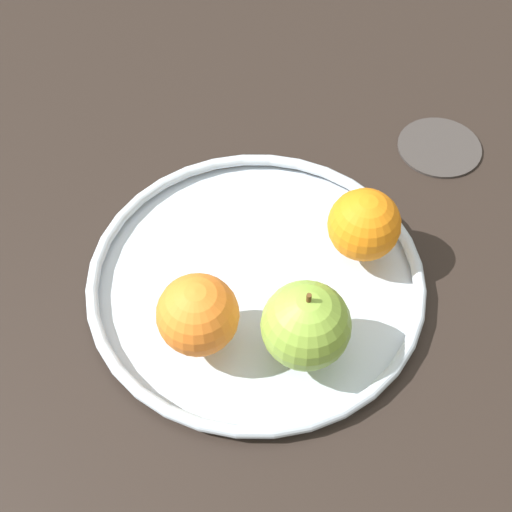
{
  "coord_description": "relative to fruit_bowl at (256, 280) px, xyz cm",
  "views": [
    {
      "loc": [
        36.06,
        -19.06,
        59.92
      ],
      "look_at": [
        0.0,
        0.0,
        4.8
      ],
      "focal_mm": 51.61,
      "sensor_mm": 36.0,
      "label": 1
    }
  ],
  "objects": [
    {
      "name": "ground_plane",
      "position": [
        0.0,
        0.0,
        -2.92
      ],
      "size": [
        150.65,
        150.65,
        4.0
      ],
      "primitive_type": "cube",
      "color": "black"
    },
    {
      "name": "orange_back_right",
      "position": [
        1.89,
        10.68,
        4.41
      ],
      "size": [
        7.06,
        7.06,
        7.06
      ],
      "primitive_type": "sphere",
      "color": "orange",
      "rests_on": "fruit_bowl"
    },
    {
      "name": "apple",
      "position": [
        9.17,
        0.24,
        4.82
      ],
      "size": [
        7.86,
        7.86,
        8.66
      ],
      "color": "#87B03C",
      "rests_on": "fruit_bowl"
    },
    {
      "name": "ambient_coaster",
      "position": [
        -6.9,
        27.25,
        -0.62
      ],
      "size": [
        9.49,
        9.49,
        0.6
      ],
      "primitive_type": "cylinder",
      "color": "#383330",
      "rests_on": "ground_plane"
    },
    {
      "name": "orange_center",
      "position": [
        3.69,
        -7.69,
        4.55
      ],
      "size": [
        7.33,
        7.33,
        7.33
      ],
      "primitive_type": "sphere",
      "color": "orange",
      "rests_on": "fruit_bowl"
    },
    {
      "name": "fruit_bowl",
      "position": [
        0.0,
        0.0,
        0.0
      ],
      "size": [
        32.96,
        32.96,
        1.8
      ],
      "color": "silver",
      "rests_on": "ground_plane"
    }
  ]
}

